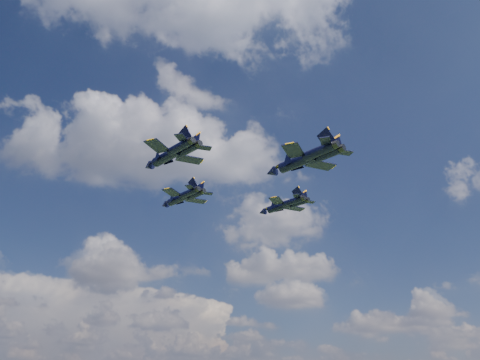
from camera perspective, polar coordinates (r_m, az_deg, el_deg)
name	(u,v)px	position (r m, az deg, el deg)	size (l,w,h in m)	color
jet_lead	(178,199)	(106.57, -7.63, -2.33)	(12.71, 13.71, 3.60)	black
jet_left	(165,157)	(85.11, -9.12, 2.77)	(13.36, 14.29, 3.77)	black
jet_right	(278,207)	(107.40, 4.64, -3.28)	(12.54, 13.06, 3.48)	black
jet_slot	(295,162)	(86.44, 6.72, 2.13)	(15.19, 16.12, 4.26)	black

